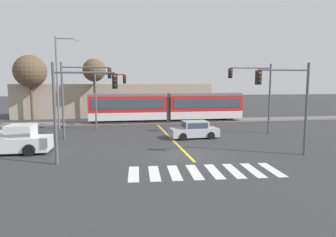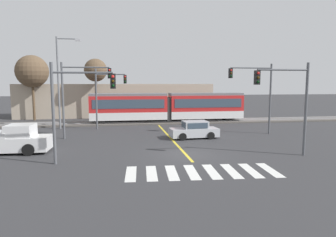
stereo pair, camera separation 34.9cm
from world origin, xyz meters
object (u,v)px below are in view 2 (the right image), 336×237
street_lamp_west (60,77)px  pickup_truck (11,141)px  traffic_light_near_left (75,98)px  traffic_light_mid_left (79,88)px  bare_tree_far_west (32,72)px  sedan_crossing (194,130)px  traffic_light_near_right (289,95)px  light_rail_tram (168,106)px  traffic_light_mid_right (257,88)px  bare_tree_west (96,71)px  traffic_light_far_left (106,90)px

street_lamp_west → pickup_truck: bearing=-97.3°
pickup_truck → traffic_light_near_left: bearing=-35.5°
traffic_light_mid_left → bare_tree_far_west: bearing=118.2°
sedan_crossing → traffic_light_mid_left: traffic_light_mid_left is taller
traffic_light_near_right → bare_tree_far_west: (-21.96, 23.06, 2.26)m
light_rail_tram → traffic_light_mid_right: (6.96, -9.45, 2.36)m
traffic_light_mid_right → traffic_light_near_left: size_ratio=1.10×
pickup_truck → traffic_light_mid_right: bearing=12.9°
traffic_light_near_right → bare_tree_far_west: 31.93m
traffic_light_mid_left → bare_tree_far_west: (-7.60, 14.20, 1.92)m
traffic_light_near_right → traffic_light_mid_right: 8.67m
traffic_light_mid_right → traffic_light_near_left: (-15.33, -8.12, -0.49)m
traffic_light_mid_right → pickup_truck: bearing=-167.1°
light_rail_tram → bare_tree_west: bare_tree_west is taller
traffic_light_mid_right → street_lamp_west: street_lamp_west is taller
street_lamp_west → bare_tree_west: 8.41m
bare_tree_far_west → bare_tree_west: size_ratio=1.05×
traffic_light_near_right → bare_tree_west: bare_tree_west is taller
traffic_light_mid_left → traffic_light_near_left: 8.57m
light_rail_tram → sedan_crossing: bearing=-86.4°
traffic_light_mid_right → street_lamp_west: bearing=161.2°
traffic_light_far_left → traffic_light_near_left: bearing=-95.2°
pickup_truck → bare_tree_far_west: size_ratio=0.65×
traffic_light_near_right → bare_tree_far_west: size_ratio=0.73×
traffic_light_far_left → bare_tree_west: (-1.71, 8.72, 2.37)m
traffic_light_near_left → street_lamp_west: street_lamp_west is taller
pickup_truck → bare_tree_west: (4.40, 18.84, 5.59)m
traffic_light_near_left → bare_tree_far_west: 24.35m
traffic_light_near_right → bare_tree_west: 26.74m
traffic_light_mid_right → bare_tree_far_west: (-23.78, 14.59, 1.90)m
traffic_light_mid_left → bare_tree_far_west: 16.22m
bare_tree_far_west → light_rail_tram: bearing=-17.0°
sedan_crossing → street_lamp_west: size_ratio=0.45×
street_lamp_west → bare_tree_far_west: size_ratio=1.14×
light_rail_tram → traffic_light_mid_left: (-9.22, -9.05, 2.33)m
pickup_truck → traffic_light_mid_right: (20.21, 4.64, 3.56)m
light_rail_tram → traffic_light_near_right: 18.75m
traffic_light_mid_right → traffic_light_far_left: bearing=158.8°
street_lamp_west → traffic_light_mid_right: bearing=-18.8°
traffic_light_near_right → traffic_light_far_left: size_ratio=0.98×
traffic_light_far_left → bare_tree_west: bare_tree_west is taller
traffic_light_near_left → light_rail_tram: bearing=64.5°
pickup_truck → traffic_light_near_right: traffic_light_near_right is taller
traffic_light_near_left → bare_tree_far_west: (-8.45, 22.71, 2.38)m
traffic_light_mid_right → bare_tree_far_west: bearing=148.5°
street_lamp_west → bare_tree_west: bearing=69.0°
traffic_light_near_left → bare_tree_west: size_ratio=0.75×
traffic_light_mid_left → pickup_truck: bearing=-128.6°
street_lamp_west → bare_tree_west: (2.99, 7.79, 1.01)m
light_rail_tram → traffic_light_near_left: bearing=-115.5°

